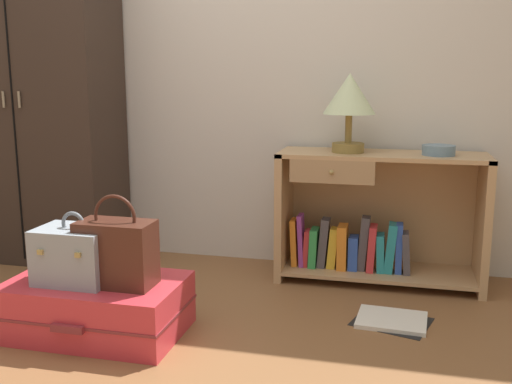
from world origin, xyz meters
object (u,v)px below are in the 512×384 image
at_px(bookshelf, 372,220).
at_px(table_lamp, 349,98).
at_px(train_case, 75,255).
at_px(handbag, 116,252).
at_px(suitcase_large, 97,306).
at_px(open_book_on_floor, 392,320).
at_px(bowl, 439,150).
at_px(wardrobe, 37,98).

distance_m(bookshelf, table_lamp, 0.67).
relative_size(train_case, handbag, 0.80).
distance_m(bookshelf, train_case, 1.57).
height_order(bookshelf, suitcase_large, bookshelf).
distance_m(train_case, open_book_on_floor, 1.43).
bearing_deg(bowl, table_lamp, 179.13).
bearing_deg(table_lamp, bookshelf, 11.07).
xyz_separation_m(wardrobe, open_book_on_floor, (2.11, -0.52, -0.97)).
relative_size(bookshelf, train_case, 3.52).
distance_m(bowl, suitcase_large, 1.83).
distance_m(bookshelf, suitcase_large, 1.50).
height_order(wardrobe, bookshelf, wardrobe).
bearing_deg(train_case, handbag, 2.04).
bearing_deg(bookshelf, train_case, -139.44).
bearing_deg(table_lamp, wardrobe, -179.53).
bearing_deg(bowl, suitcase_large, -146.58).
relative_size(bowl, train_case, 0.54).
bearing_deg(bookshelf, table_lamp, -168.93).
bearing_deg(handbag, suitcase_large, 166.98).
distance_m(table_lamp, handbag, 1.44).
distance_m(bowl, handbag, 1.68).
relative_size(bowl, suitcase_large, 0.22).
xyz_separation_m(bowl, handbag, (-1.32, -0.98, -0.35)).
bearing_deg(open_book_on_floor, table_lamp, 116.27).
distance_m(wardrobe, bookshelf, 2.08).
xyz_separation_m(table_lamp, train_case, (-1.05, -0.99, -0.63)).
bearing_deg(train_case, suitcase_large, 25.88).
xyz_separation_m(table_lamp, handbag, (-0.86, -0.98, -0.61)).
relative_size(table_lamp, suitcase_large, 0.55).
distance_m(wardrobe, table_lamp, 1.84).
height_order(train_case, open_book_on_floor, train_case).
xyz_separation_m(train_case, handbag, (0.19, 0.01, 0.02)).
relative_size(table_lamp, bowl, 2.49).
bearing_deg(suitcase_large, wardrobe, 132.50).
height_order(suitcase_large, open_book_on_floor, suitcase_large).
height_order(wardrobe, suitcase_large, wardrobe).
height_order(wardrobe, train_case, wardrobe).
bearing_deg(bowl, handbag, -143.48).
bearing_deg(handbag, bowl, 36.52).
xyz_separation_m(bowl, suitcase_large, (-1.44, -0.95, -0.61)).
height_order(train_case, handbag, handbag).
xyz_separation_m(suitcase_large, open_book_on_floor, (1.24, 0.42, -0.11)).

